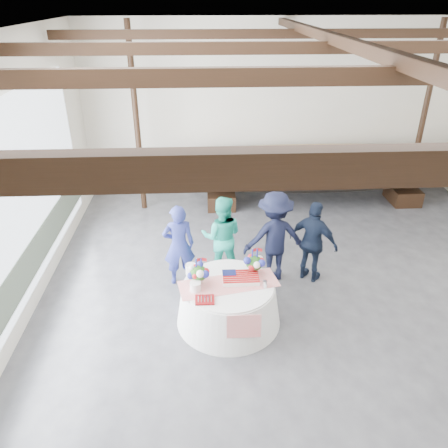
{
  "coord_description": "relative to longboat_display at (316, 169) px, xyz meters",
  "views": [
    {
      "loc": [
        -1.98,
        -5.4,
        4.97
      ],
      "look_at": [
        -1.58,
        1.84,
        1.13
      ],
      "focal_mm": 35.0,
      "sensor_mm": 36.0,
      "label": 1
    }
  ],
  "objects": [
    {
      "name": "floor",
      "position": [
        -0.95,
        -5.01,
        -0.97
      ],
      "size": [
        10.0,
        12.0,
        0.01
      ],
      "primitive_type": "cube",
      "color": "#3D3D42",
      "rests_on": "ground"
    },
    {
      "name": "wall_back",
      "position": [
        -0.95,
        0.99,
        1.28
      ],
      "size": [
        10.0,
        0.02,
        4.5
      ],
      "primitive_type": "cube",
      "color": "silver",
      "rests_on": "ground"
    },
    {
      "name": "ceiling",
      "position": [
        -0.95,
        -5.01,
        3.53
      ],
      "size": [
        10.0,
        12.0,
        0.01
      ],
      "primitive_type": "cube",
      "color": "white",
      "rests_on": "wall_back"
    },
    {
      "name": "pavilion_structure",
      "position": [
        -0.95,
        -4.16,
        3.03
      ],
      "size": [
        9.8,
        11.76,
        4.5
      ],
      "color": "black",
      "rests_on": "ground"
    },
    {
      "name": "open_bay",
      "position": [
        -5.9,
        -4.01,
        0.85
      ],
      "size": [
        0.03,
        7.0,
        3.2
      ],
      "color": "silver",
      "rests_on": "ground"
    },
    {
      "name": "longboat_display",
      "position": [
        0.0,
        0.0,
        0.0
      ],
      "size": [
        8.13,
        1.63,
        1.52
      ],
      "color": "black",
      "rests_on": "ground"
    },
    {
      "name": "banquet_table",
      "position": [
        -2.53,
        -4.57,
        -0.6
      ],
      "size": [
        1.76,
        1.76,
        0.76
      ],
      "color": "white",
      "rests_on": "ground"
    },
    {
      "name": "tabletop_items",
      "position": [
        -2.57,
        -4.44,
        -0.07
      ],
      "size": [
        1.7,
        0.99,
        0.4
      ],
      "color": "red",
      "rests_on": "banquet_table"
    },
    {
      "name": "guest_woman_blue",
      "position": [
        -3.39,
        -3.39,
        -0.16
      ],
      "size": [
        0.65,
        0.48,
        1.63
      ],
      "primitive_type": "imported",
      "rotation": [
        0.0,
        0.0,
        3.29
      ],
      "color": "navy",
      "rests_on": "ground"
    },
    {
      "name": "guest_woman_teal",
      "position": [
        -2.57,
        -3.12,
        -0.15
      ],
      "size": [
        0.87,
        0.72,
        1.66
      ],
      "primitive_type": "imported",
      "rotation": [
        0.0,
        0.0,
        3.02
      ],
      "color": "#23B59A",
      "rests_on": "ground"
    },
    {
      "name": "guest_man_left",
      "position": [
        -1.59,
        -3.32,
        -0.07
      ],
      "size": [
        1.25,
        0.83,
        1.81
      ],
      "primitive_type": "imported",
      "rotation": [
        0.0,
        0.0,
        3.28
      ],
      "color": "black",
      "rests_on": "ground"
    },
    {
      "name": "guest_man_right",
      "position": [
        -0.86,
        -3.42,
        -0.15
      ],
      "size": [
        1.01,
        0.9,
        1.64
      ],
      "primitive_type": "imported",
      "rotation": [
        0.0,
        0.0,
        2.48
      ],
      "color": "#141D30",
      "rests_on": "ground"
    }
  ]
}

